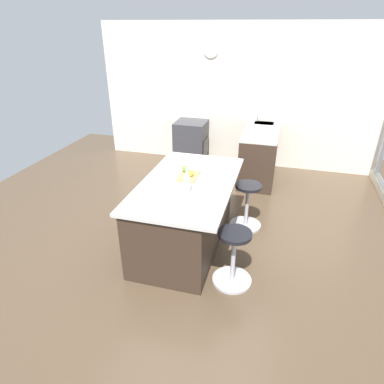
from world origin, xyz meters
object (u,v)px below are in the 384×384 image
(oven_range, at_px, (191,143))
(apple_yellow, at_px, (191,173))
(stool_by_window, at_px, (247,207))
(kitchen_island, at_px, (185,212))
(water_bottle, at_px, (187,184))
(cutting_board, at_px, (188,176))
(stool_middle, at_px, (233,259))
(apple_green, at_px, (185,169))

(oven_range, distance_m, apple_yellow, 2.70)
(stool_by_window, xyz_separation_m, apple_yellow, (0.46, -0.68, 0.63))
(stool_by_window, bearing_deg, apple_yellow, -55.67)
(kitchen_island, height_order, stool_by_window, kitchen_island)
(water_bottle, bearing_deg, cutting_board, -165.59)
(stool_middle, xyz_separation_m, apple_yellow, (-0.72, -0.68, 0.63))
(stool_by_window, relative_size, stool_middle, 1.00)
(cutting_board, xyz_separation_m, water_bottle, (0.44, 0.11, 0.11))
(oven_range, height_order, stool_middle, oven_range)
(kitchen_island, relative_size, apple_green, 22.16)
(kitchen_island, xyz_separation_m, cutting_board, (-0.14, 0.01, 0.45))
(cutting_board, bearing_deg, stool_by_window, 122.09)
(apple_yellow, distance_m, water_bottle, 0.44)
(kitchen_island, relative_size, cutting_board, 5.21)
(kitchen_island, height_order, cutting_board, cutting_board)
(water_bottle, bearing_deg, kitchen_island, -157.90)
(oven_range, xyz_separation_m, stool_middle, (3.28, 1.39, -0.13))
(cutting_board, bearing_deg, apple_green, -145.85)
(kitchen_island, height_order, apple_yellow, apple_yellow)
(stool_middle, height_order, water_bottle, water_bottle)
(kitchen_island, bearing_deg, apple_green, -166.19)
(oven_range, height_order, cutting_board, cutting_board)
(oven_range, distance_m, cutting_board, 2.67)
(stool_by_window, distance_m, stool_middle, 1.18)
(stool_middle, xyz_separation_m, apple_green, (-0.83, -0.79, 0.64))
(apple_yellow, bearing_deg, cutting_board, -111.10)
(stool_middle, distance_m, water_bottle, 0.97)
(apple_yellow, xyz_separation_m, apple_green, (-0.11, -0.11, 0.00))
(kitchen_island, xyz_separation_m, water_bottle, (0.30, 0.12, 0.56))
(stool_by_window, xyz_separation_m, water_bottle, (0.89, -0.60, 0.70))
(kitchen_island, height_order, apple_green, apple_green)
(apple_green, bearing_deg, apple_yellow, 42.59)
(kitchen_island, distance_m, cutting_board, 0.47)
(water_bottle, bearing_deg, oven_range, -165.22)
(stool_middle, height_order, cutting_board, cutting_board)
(stool_middle, bearing_deg, cutting_board, -135.54)
(stool_middle, bearing_deg, apple_green, -136.63)
(stool_middle, bearing_deg, stool_by_window, 180.00)
(kitchen_island, bearing_deg, water_bottle, 22.10)
(cutting_board, height_order, apple_yellow, apple_yellow)
(apple_green, height_order, water_bottle, water_bottle)
(kitchen_island, bearing_deg, stool_by_window, 129.11)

